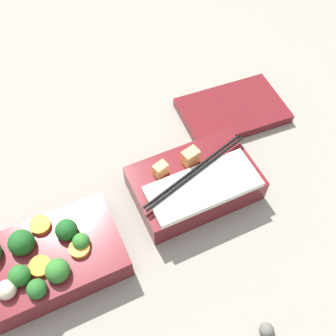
# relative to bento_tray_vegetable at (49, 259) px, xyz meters

# --- Properties ---
(ground_plane) EXTENTS (3.00, 3.00, 0.00)m
(ground_plane) POSITION_rel_bento_tray_vegetable_xyz_m (0.12, 0.01, -0.03)
(ground_plane) COLOR gray
(bento_tray_vegetable) EXTENTS (0.22, 0.14, 0.08)m
(bento_tray_vegetable) POSITION_rel_bento_tray_vegetable_xyz_m (0.00, 0.00, 0.00)
(bento_tray_vegetable) COLOR maroon
(bento_tray_vegetable) RESTS_ON ground_plane
(bento_tray_rice) EXTENTS (0.22, 0.14, 0.08)m
(bento_tray_rice) POSITION_rel_bento_tray_vegetable_xyz_m (0.27, 0.03, -0.00)
(bento_tray_rice) COLOR maroon
(bento_tray_rice) RESTS_ON ground_plane
(bento_lid) EXTENTS (0.22, 0.15, 0.02)m
(bento_lid) POSITION_rel_bento_tray_vegetable_xyz_m (0.43, 0.17, -0.02)
(bento_lid) COLOR maroon
(bento_lid) RESTS_ON ground_plane
(pebble_0) EXTENTS (0.02, 0.02, 0.02)m
(pebble_0) POSITION_rel_bento_tray_vegetable_xyz_m (0.26, -0.23, -0.03)
(pebble_0) COLOR #595651
(pebble_0) RESTS_ON ground_plane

